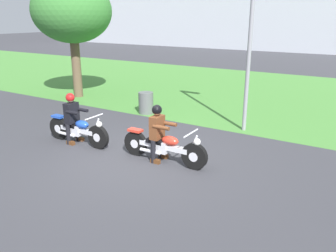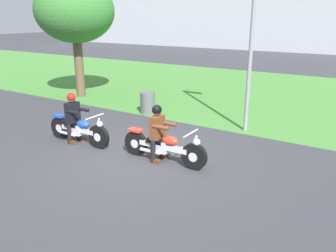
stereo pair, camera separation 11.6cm
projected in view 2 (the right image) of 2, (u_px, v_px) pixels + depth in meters
ground at (136, 159)px, 8.49m from camera, size 120.00×120.00×0.00m
grass_verge at (258, 92)px, 15.87m from camera, size 60.00×12.00×0.01m
motorcycle_lead at (164, 147)px, 8.20m from camera, size 2.28×0.66×0.87m
rider_lead at (158, 129)px, 8.16m from camera, size 0.55×0.48×1.39m
motorcycle_follow at (79, 130)px, 9.42m from camera, size 2.11×0.66×0.88m
rider_follow at (73, 114)px, 9.38m from camera, size 0.55×0.48×1.40m
tree_roadside at (75, 11)px, 14.02m from camera, size 3.23×3.23×4.86m
streetlight_pole at (258, 7)px, 9.43m from camera, size 0.96×0.20×5.77m
trash_can at (148, 103)px, 12.33m from camera, size 0.53×0.53×0.78m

